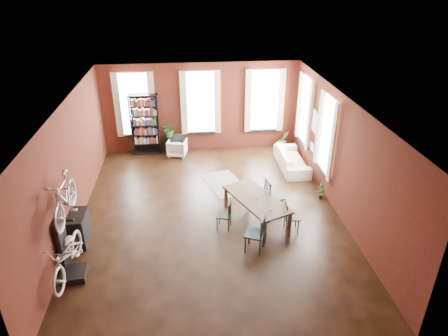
{
  "coord_description": "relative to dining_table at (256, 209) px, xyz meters",
  "views": [
    {
      "loc": [
        -0.57,
        -9.24,
        6.13
      ],
      "look_at": [
        0.44,
        0.6,
        1.11
      ],
      "focal_mm": 32.0,
      "sensor_mm": 36.0,
      "label": 1
    }
  ],
  "objects": [
    {
      "name": "plant_by_sofa",
      "position": [
        1.8,
        4.5,
        -0.18
      ],
      "size": [
        0.51,
        0.79,
        0.33
      ],
      "primitive_type": "imported",
      "rotation": [
        0.0,
        0.0,
        0.15
      ],
      "color": "#2D5923",
      "rests_on": "ground"
    },
    {
      "name": "bookshelf",
      "position": [
        -3.2,
        4.71,
        0.75
      ],
      "size": [
        1.0,
        0.32,
        2.2
      ],
      "primitive_type": "cube",
      "color": "black",
      "rests_on": "ground"
    },
    {
      "name": "white_armchair",
      "position": [
        -2.1,
        4.39,
        -0.01
      ],
      "size": [
        0.75,
        0.72,
        0.66
      ],
      "primitive_type": "imported",
      "rotation": [
        0.0,
        0.0,
        2.93
      ],
      "color": "silver",
      "rests_on": "ground"
    },
    {
      "name": "dining_chair_c",
      "position": [
        0.83,
        -0.53,
        0.06
      ],
      "size": [
        0.4,
        0.4,
        0.81
      ],
      "primitive_type": "cube",
      "rotation": [
        0.0,
        0.0,
        1.49
      ],
      "color": "#1D2E1B",
      "rests_on": "ground"
    },
    {
      "name": "dining_chair_a",
      "position": [
        -0.25,
        -1.24,
        0.13
      ],
      "size": [
        0.58,
        0.58,
        0.94
      ],
      "primitive_type": "cube",
      "rotation": [
        0.0,
        0.0,
        -1.99
      ],
      "color": "#1C3E3D",
      "rests_on": "ground"
    },
    {
      "name": "bike_trainer",
      "position": [
        -4.37,
        -1.78,
        -0.27
      ],
      "size": [
        0.59,
        0.59,
        0.16
      ],
      "primitive_type": "cube",
      "rotation": [
        0.0,
        0.0,
        0.09
      ],
      "color": "black",
      "rests_on": "ground"
    },
    {
      "name": "bike_wall_rack",
      "position": [
        -4.6,
        -1.39,
        0.3
      ],
      "size": [
        0.16,
        0.6,
        1.3
      ],
      "primitive_type": "cube",
      "color": "black",
      "rests_on": "ground"
    },
    {
      "name": "cream_sofa",
      "position": [
        1.75,
        3.01,
        0.06
      ],
      "size": [
        0.61,
        2.08,
        0.81
      ],
      "primitive_type": "imported",
      "rotation": [
        0.0,
        0.0,
        1.57
      ],
      "color": "beige",
      "rests_on": "ground"
    },
    {
      "name": "console_table",
      "position": [
        -4.48,
        -0.49,
        0.05
      ],
      "size": [
        0.4,
        0.8,
        0.8
      ],
      "primitive_type": "cube",
      "color": "black",
      "rests_on": "ground"
    },
    {
      "name": "dining_table",
      "position": [
        0.0,
        0.0,
        0.0
      ],
      "size": [
        1.66,
        2.22,
        0.69
      ],
      "primitive_type": "cube",
      "rotation": [
        0.0,
        0.0,
        0.41
      ],
      "color": "brown",
      "rests_on": "ground"
    },
    {
      "name": "plant_on_stand",
      "position": [
        -2.35,
        4.67,
        0.51
      ],
      "size": [
        0.54,
        0.6,
        0.44
      ],
      "primitive_type": "imported",
      "rotation": [
        0.0,
        0.0,
        -0.07
      ],
      "color": "#265C25",
      "rests_on": "plant_stand"
    },
    {
      "name": "plant_stand",
      "position": [
        -2.36,
        4.71,
        -0.03
      ],
      "size": [
        0.39,
        0.39,
        0.64
      ],
      "primitive_type": "cube",
      "rotation": [
        0.0,
        0.0,
        -0.26
      ],
      "color": "black",
      "rests_on": "ground"
    },
    {
      "name": "bicycle_hung",
      "position": [
        -4.35,
        -1.39,
        1.79
      ],
      "size": [
        0.47,
        1.0,
        1.66
      ],
      "primitive_type": "imported",
      "color": "#A5A8AD",
      "rests_on": "bike_wall_rack"
    },
    {
      "name": "bicycle_floor",
      "position": [
        -4.39,
        -1.81,
        0.74
      ],
      "size": [
        0.7,
        1.01,
        1.85
      ],
      "primitive_type": "imported",
      "rotation": [
        0.0,
        0.0,
        -0.06
      ],
      "color": "silver",
      "rests_on": "bike_trainer"
    },
    {
      "name": "dining_chair_d",
      "position": [
        0.55,
        0.35,
        0.16
      ],
      "size": [
        0.54,
        0.54,
        1.0
      ],
      "primitive_type": "cube",
      "rotation": [
        0.0,
        0.0,
        1.75
      ],
      "color": "#1B3B38",
      "rests_on": "ground"
    },
    {
      "name": "room",
      "position": [
        -0.95,
        1.02,
        1.79
      ],
      "size": [
        9.0,
        9.04,
        3.22
      ],
      "color": "black",
      "rests_on": "ground"
    },
    {
      "name": "striped_rug",
      "position": [
        -0.63,
        2.09,
        -0.34
      ],
      "size": [
        1.52,
        1.91,
        0.01
      ],
      "primitive_type": "cube",
      "rotation": [
        0.0,
        0.0,
        0.33
      ],
      "color": "black",
      "rests_on": "ground"
    },
    {
      "name": "dining_chair_b",
      "position": [
        -0.89,
        -0.25,
        0.05
      ],
      "size": [
        0.45,
        0.45,
        0.78
      ],
      "primitive_type": "cube",
      "rotation": [
        0.0,
        0.0,
        -1.86
      ],
      "color": "black",
      "rests_on": "ground"
    },
    {
      "name": "plant_small",
      "position": [
        2.11,
        0.94,
        -0.26
      ],
      "size": [
        0.39,
        0.52,
        0.17
      ],
      "primitive_type": "imported",
      "rotation": [
        0.0,
        0.0,
        0.37
      ],
      "color": "#285421",
      "rests_on": "ground"
    }
  ]
}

